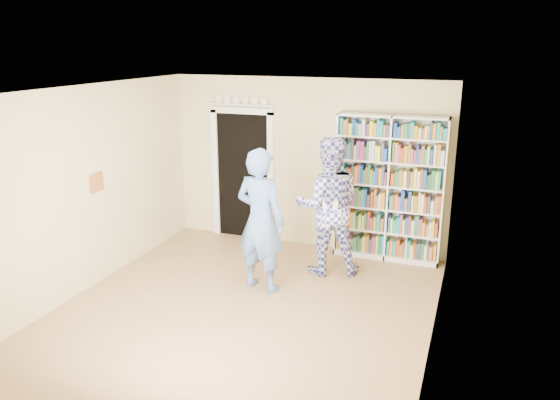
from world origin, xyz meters
name	(u,v)px	position (x,y,z in m)	size (l,w,h in m)	color
floor	(244,310)	(0.00, 0.00, 0.00)	(5.00, 5.00, 0.00)	#99724A
ceiling	(240,91)	(0.00, 0.00, 2.70)	(5.00, 5.00, 0.00)	white
wall_back	(306,164)	(0.00, 2.50, 1.35)	(4.50, 4.50, 0.00)	beige
wall_left	(86,190)	(-2.25, 0.00, 1.35)	(5.00, 5.00, 0.00)	beige
wall_right	(440,229)	(2.25, 0.00, 1.35)	(5.00, 5.00, 0.00)	beige
bookshelf	(389,188)	(1.35, 2.34, 1.11)	(1.60, 0.30, 2.20)	white
doorway	(243,169)	(-1.10, 2.48, 1.18)	(1.10, 0.08, 2.43)	black
wall_art	(97,183)	(-2.23, 0.20, 1.40)	(0.03, 0.25, 0.25)	brown
man_blue	(261,220)	(-0.04, 0.68, 0.97)	(0.71, 0.46, 1.94)	#5479BB
man_plaid	(328,206)	(0.63, 1.53, 0.99)	(0.96, 0.75, 1.98)	#2F3190
paper_sheet	(330,211)	(0.73, 1.28, 1.01)	(0.21, 0.01, 0.30)	white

